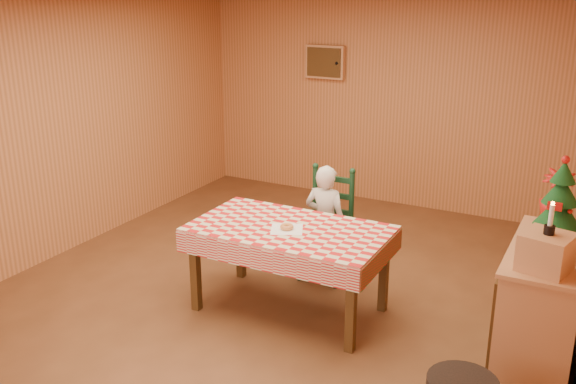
% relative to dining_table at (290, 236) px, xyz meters
% --- Properties ---
extents(ground, '(6.00, 6.00, 0.00)m').
position_rel_dining_table_xyz_m(ground, '(-0.20, 0.15, -0.69)').
color(ground, brown).
rests_on(ground, ground).
extents(cabin_walls, '(5.10, 6.05, 2.65)m').
position_rel_dining_table_xyz_m(cabin_walls, '(-0.20, 0.68, 1.14)').
color(cabin_walls, '#C37846').
rests_on(cabin_walls, ground).
extents(dining_table, '(1.66, 0.96, 0.77)m').
position_rel_dining_table_xyz_m(dining_table, '(0.00, 0.00, 0.00)').
color(dining_table, '#4C3114').
rests_on(dining_table, ground).
extents(ladder_chair, '(0.44, 0.40, 1.08)m').
position_rel_dining_table_xyz_m(ladder_chair, '(0.00, 0.79, -0.18)').
color(ladder_chair, black).
rests_on(ladder_chair, ground).
extents(seated_child, '(0.41, 0.27, 1.12)m').
position_rel_dining_table_xyz_m(seated_child, '(-0.00, 0.73, -0.13)').
color(seated_child, silver).
rests_on(seated_child, ground).
extents(napkin, '(0.34, 0.34, 0.00)m').
position_rel_dining_table_xyz_m(napkin, '(-0.00, -0.05, 0.08)').
color(napkin, white).
rests_on(napkin, dining_table).
extents(donut, '(0.13, 0.13, 0.04)m').
position_rel_dining_table_xyz_m(donut, '(-0.00, -0.05, 0.10)').
color(donut, '#D0874A').
rests_on(donut, napkin).
extents(shelf_unit, '(0.54, 1.24, 0.93)m').
position_rel_dining_table_xyz_m(shelf_unit, '(2.01, 0.15, -0.22)').
color(shelf_unit, tan).
rests_on(shelf_unit, ground).
extents(crate, '(0.36, 0.36, 0.25)m').
position_rel_dining_table_xyz_m(crate, '(2.02, -0.25, 0.37)').
color(crate, tan).
rests_on(crate, shelf_unit).
extents(christmas_tree, '(0.34, 0.34, 0.62)m').
position_rel_dining_table_xyz_m(christmas_tree, '(2.02, 0.40, 0.52)').
color(christmas_tree, '#4C3114').
rests_on(christmas_tree, shelf_unit).
extents(flower_arrangement, '(0.25, 0.25, 0.43)m').
position_rel_dining_table_xyz_m(flower_arrangement, '(1.97, 0.70, 0.46)').
color(flower_arrangement, '#A8120F').
rests_on(flower_arrangement, shelf_unit).
extents(candle_set, '(0.07, 0.07, 0.22)m').
position_rel_dining_table_xyz_m(candle_set, '(2.02, -0.25, 0.56)').
color(candle_set, black).
rests_on(candle_set, crate).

